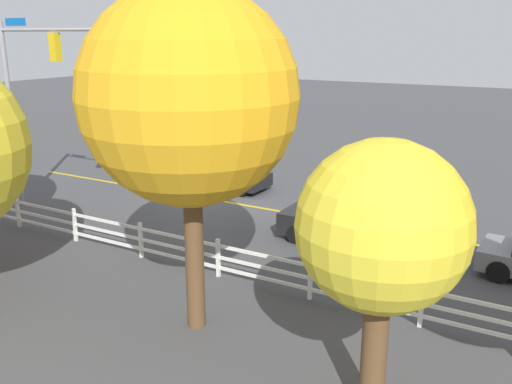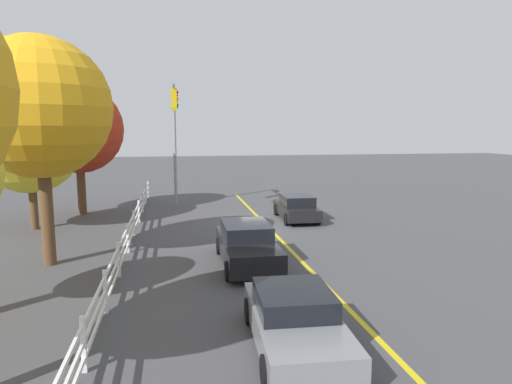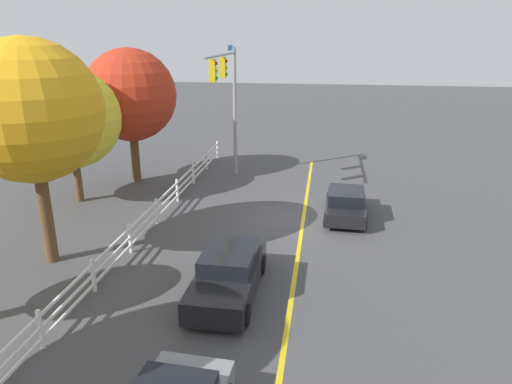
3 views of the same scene
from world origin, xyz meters
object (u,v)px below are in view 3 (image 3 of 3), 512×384
object	(u,v)px
car_0	(229,273)
tree_4	(130,95)
car_1	(346,204)
tree_2	(70,118)
tree_0	(30,112)

from	to	relation	value
car_0	tree_4	size ratio (longest dim) A/B	0.63
tree_4	car_1	bearing A→B (deg)	-108.59
car_0	tree_2	size ratio (longest dim) A/B	0.71
tree_4	car_0	bearing A→B (deg)	-145.55
tree_0	tree_2	bearing A→B (deg)	20.01
car_1	tree_2	bearing A→B (deg)	91.19
car_1	tree_4	bearing A→B (deg)	73.55
tree_2	car_1	bearing A→B (deg)	-90.95
car_1	tree_4	world-z (taller)	tree_4
tree_0	tree_2	size ratio (longest dim) A/B	1.21
car_0	tree_0	xyz separation A→B (m)	(1.28, 6.86, 4.74)
tree_2	car_0	bearing A→B (deg)	-129.31
car_0	tree_0	bearing A→B (deg)	-100.03
tree_2	tree_4	size ratio (longest dim) A/B	0.90
car_1	tree_0	xyz separation A→B (m)	(-5.96, 10.73, 4.80)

